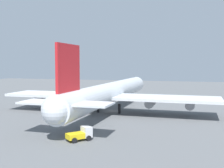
{
  "coord_description": "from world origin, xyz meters",
  "views": [
    {
      "loc": [
        -75.92,
        -23.25,
        13.54
      ],
      "look_at": [
        0.0,
        0.0,
        7.75
      ],
      "focal_mm": 44.92,
      "sensor_mm": 36.0,
      "label": 1
    }
  ],
  "objects_px": {
    "cargo_loader": "(81,134)",
    "safety_cone_nose": "(134,97)",
    "maintenance_van": "(119,97)",
    "cargo_airplane": "(111,93)"
  },
  "relations": [
    {
      "from": "maintenance_van",
      "to": "cargo_loader",
      "type": "distance_m",
      "value": 55.24
    },
    {
      "from": "maintenance_van",
      "to": "cargo_airplane",
      "type": "bearing_deg",
      "value": -169.11
    },
    {
      "from": "maintenance_van",
      "to": "cargo_loader",
      "type": "bearing_deg",
      "value": -171.27
    },
    {
      "from": "maintenance_van",
      "to": "cargo_loader",
      "type": "relative_size",
      "value": 1.03
    },
    {
      "from": "maintenance_van",
      "to": "safety_cone_nose",
      "type": "distance_m",
      "value": 9.63
    },
    {
      "from": "cargo_loader",
      "to": "safety_cone_nose",
      "type": "distance_m",
      "value": 63.48
    },
    {
      "from": "cargo_airplane",
      "to": "safety_cone_nose",
      "type": "distance_m",
      "value": 33.34
    },
    {
      "from": "safety_cone_nose",
      "to": "cargo_airplane",
      "type": "bearing_deg",
      "value": -178.87
    },
    {
      "from": "cargo_loader",
      "to": "safety_cone_nose",
      "type": "bearing_deg",
      "value": 3.95
    },
    {
      "from": "cargo_airplane",
      "to": "cargo_loader",
      "type": "height_order",
      "value": "cargo_airplane"
    }
  ]
}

